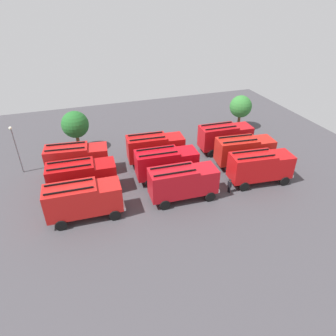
{
  "coord_description": "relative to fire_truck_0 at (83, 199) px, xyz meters",
  "views": [
    {
      "loc": [
        -9.25,
        -27.66,
        19.17
      ],
      "look_at": [
        0.0,
        0.0,
        1.4
      ],
      "focal_mm": 31.74,
      "sensor_mm": 36.0,
      "label": 1
    }
  ],
  "objects": [
    {
      "name": "ground_plane",
      "position": [
        9.74,
        4.0,
        -2.15
      ],
      "size": [
        56.64,
        56.64,
        0.0
      ],
      "primitive_type": "plane",
      "color": "#423F44"
    },
    {
      "name": "fire_truck_0",
      "position": [
        0.0,
        0.0,
        0.0
      ],
      "size": [
        7.28,
        2.95,
        3.88
      ],
      "rotation": [
        0.0,
        0.0,
        -0.03
      ],
      "color": "red",
      "rests_on": "ground"
    },
    {
      "name": "fire_truck_1",
      "position": [
        9.92,
        -0.2,
        0.0
      ],
      "size": [
        7.29,
        2.97,
        3.88
      ],
      "rotation": [
        0.0,
        0.0,
        -0.04
      ],
      "color": "red",
      "rests_on": "ground"
    },
    {
      "name": "fire_truck_2",
      "position": [
        19.23,
        -0.04,
        0.0
      ],
      "size": [
        7.41,
        3.34,
        3.88
      ],
      "rotation": [
        0.0,
        0.0,
        -0.1
      ],
      "color": "red",
      "rests_on": "ground"
    },
    {
      "name": "fire_truck_3",
      "position": [
        0.21,
        4.14,
        0.0
      ],
      "size": [
        7.3,
        3.01,
        3.88
      ],
      "rotation": [
        0.0,
        0.0,
        -0.04
      ],
      "color": "red",
      "rests_on": "ground"
    },
    {
      "name": "fire_truck_4",
      "position": [
        9.51,
        3.98,
        0.0
      ],
      "size": [
        7.31,
        3.05,
        3.88
      ],
      "rotation": [
        0.0,
        0.0,
        -0.05
      ],
      "color": "red",
      "rests_on": "ground"
    },
    {
      "name": "fire_truck_5",
      "position": [
        19.56,
        3.89,
        0.0
      ],
      "size": [
        7.4,
        3.3,
        3.88
      ],
      "rotation": [
        0.0,
        0.0,
        -0.09
      ],
      "color": "red",
      "rests_on": "ground"
    },
    {
      "name": "fire_truck_6",
      "position": [
        -0.02,
        8.27,
        0.0
      ],
      "size": [
        7.43,
        3.4,
        3.88
      ],
      "rotation": [
        0.0,
        0.0,
        -0.11
      ],
      "color": "red",
      "rests_on": "ground"
    },
    {
      "name": "fire_truck_7",
      "position": [
        9.4,
        8.02,
        0.0
      ],
      "size": [
        7.34,
        3.13,
        3.88
      ],
      "rotation": [
        0.0,
        0.0,
        -0.06
      ],
      "color": "red",
      "rests_on": "ground"
    },
    {
      "name": "fire_truck_8",
      "position": [
        19.16,
        8.13,
        0.0
      ],
      "size": [
        7.28,
        2.97,
        3.88
      ],
      "rotation": [
        0.0,
        0.0,
        -0.04
      ],
      "color": "red",
      "rests_on": "ground"
    },
    {
      "name": "firefighter_0",
      "position": [
        15.16,
        -0.77,
        -1.26
      ],
      "size": [
        0.3,
        0.45,
        1.61
      ],
      "rotation": [
        0.0,
        0.0,
        3.29
      ],
      "color": "black",
      "rests_on": "ground"
    },
    {
      "name": "firefighter_1",
      "position": [
        0.5,
        6.15,
        -1.24
      ],
      "size": [
        0.48,
        0.39,
        1.64
      ],
      "rotation": [
        0.0,
        0.0,
        1.97
      ],
      "color": "black",
      "rests_on": "ground"
    },
    {
      "name": "tree_0",
      "position": [
        0.4,
        14.73,
        1.55
      ],
      "size": [
        3.55,
        3.55,
        5.51
      ],
      "color": "brown",
      "rests_on": "ground"
    },
    {
      "name": "tree_1",
      "position": [
        25.02,
        14.4,
        1.35
      ],
      "size": [
        3.36,
        3.36,
        5.21
      ],
      "color": "brown",
      "rests_on": "ground"
    },
    {
      "name": "traffic_cone_0",
      "position": [
        2.91,
        1.78,
        -1.84
      ],
      "size": [
        0.44,
        0.44,
        0.63
      ],
      "primitive_type": "cone",
      "color": "#F2600C",
      "rests_on": "ground"
    },
    {
      "name": "traffic_cone_1",
      "position": [
        2.11,
        10.34,
        -1.8
      ],
      "size": [
        0.5,
        0.5,
        0.71
      ],
      "primitive_type": "cone",
      "color": "#F2600C",
      "rests_on": "ground"
    },
    {
      "name": "lamppost",
      "position": [
        -6.51,
        10.88,
        1.37
      ],
      "size": [
        0.36,
        0.36,
        5.95
      ],
      "color": "slate",
      "rests_on": "ground"
    }
  ]
}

